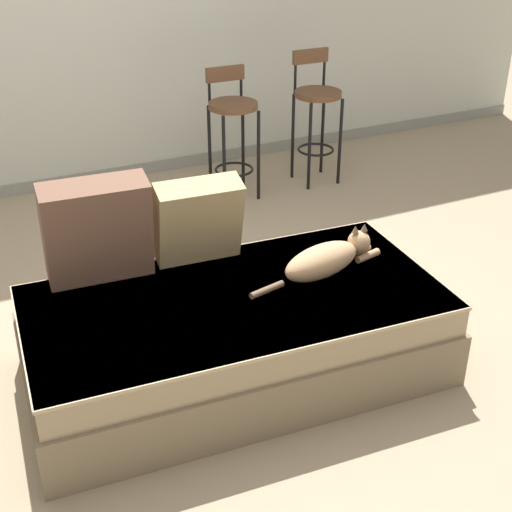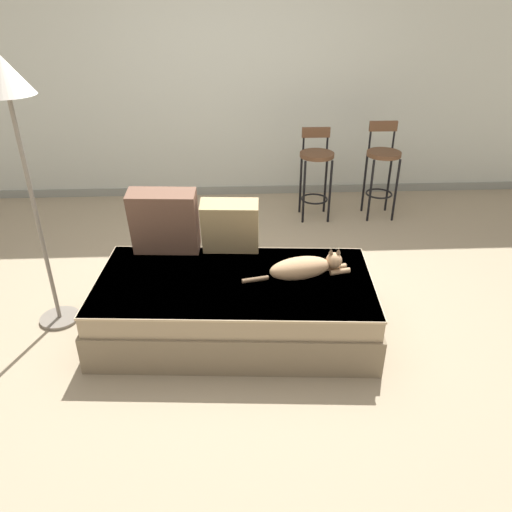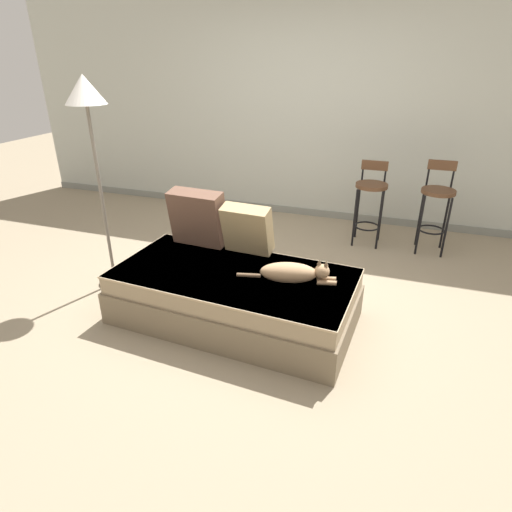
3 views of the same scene
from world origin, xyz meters
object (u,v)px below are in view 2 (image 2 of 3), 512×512
Objects in this scene: couch at (235,305)px; bar_stool_near_window at (316,166)px; bar_stool_by_doorway at (382,163)px; cat at (304,267)px; floor_lamp at (11,105)px; throw_pillow_middle at (230,226)px; throw_pillow_corner at (164,221)px.

bar_stool_near_window is (0.84, 1.92, 0.34)m from couch.
couch is 2.47m from bar_stool_by_doorway.
floor_lamp reaches higher than cat.
throw_pillow_middle is 0.58× the size of cat.
throw_pillow_middle is at bearing 142.80° from cat.
floor_lamp is (-1.74, 0.18, 1.04)m from cat.
throw_pillow_corner is at bearing 157.16° from cat.
bar_stool_by_doorway is (1.53, 1.54, -0.07)m from throw_pillow_middle.
couch is at bearing -113.59° from bar_stool_near_window.
throw_pillow_middle reaches higher than couch.
throw_pillow_middle is 0.63m from cat.
throw_pillow_corner is 0.47m from throw_pillow_middle.
throw_pillow_middle is 1.77m from bar_stool_near_window.
throw_pillow_corner is at bearing -142.85° from bar_stool_by_doorway.
bar_stool_near_window is 0.67m from bar_stool_by_doorway.
cat is 0.41× the size of floor_lamp.
bar_stool_near_window is 2.91m from floor_lamp.
bar_stool_by_doorway is at bearing 0.06° from bar_stool_near_window.
bar_stool_by_doorway is at bearing 45.28° from throw_pillow_middle.
throw_pillow_middle is at bearing -119.14° from bar_stool_near_window.
floor_lamp is at bearing -164.21° from throw_pillow_corner.
floor_lamp reaches higher than throw_pillow_middle.
bar_stool_by_doorway reaches higher than throw_pillow_corner.
cat is at bearing -118.51° from bar_stool_by_doorway.
cat is at bearing -22.84° from throw_pillow_corner.
bar_stool_by_doorway reaches higher than couch.
cat is 2.18m from bar_stool_by_doorway.
throw_pillow_middle is (0.47, -0.03, -0.03)m from throw_pillow_corner.
floor_lamp is (-0.79, -0.22, 0.87)m from throw_pillow_corner.
bar_stool_by_doorway is 0.53× the size of floor_lamp.
bar_stool_by_doorway reaches higher than bar_stool_near_window.
throw_pillow_corner is 0.51× the size of bar_stool_by_doorway.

